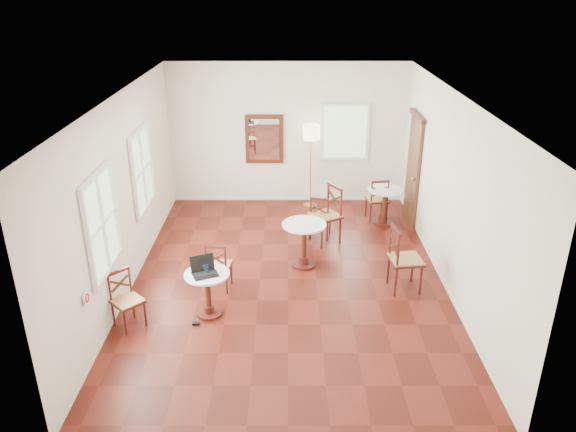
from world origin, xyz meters
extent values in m
plane|color=#52160E|center=(0.00, 0.00, 0.00)|extent=(7.00, 7.00, 0.00)
cube|color=white|center=(0.00, 3.50, 1.50)|extent=(5.00, 0.02, 3.00)
cube|color=white|center=(0.00, -3.50, 1.50)|extent=(5.00, 0.02, 3.00)
cube|color=white|center=(-2.50, 0.00, 1.50)|extent=(0.02, 7.00, 3.00)
cube|color=white|center=(2.50, 0.00, 1.50)|extent=(0.02, 7.00, 3.00)
cube|color=white|center=(0.00, 0.00, 3.00)|extent=(5.00, 7.00, 0.02)
cube|color=#523117|center=(2.46, 2.40, 1.05)|extent=(0.06, 0.90, 2.10)
cube|color=#4A1712|center=(2.44, 2.40, 2.15)|extent=(0.08, 1.02, 0.08)
sphere|color=#BF8C3F|center=(2.40, 2.08, 1.00)|extent=(0.07, 0.07, 0.07)
cube|color=#482013|center=(-0.50, 3.46, 1.40)|extent=(0.80, 0.05, 1.05)
cube|color=white|center=(-0.50, 3.43, 1.40)|extent=(0.64, 0.02, 0.88)
cube|color=white|center=(-2.47, -2.10, 0.95)|extent=(0.02, 0.16, 0.16)
torus|color=red|center=(-2.46, -2.10, 0.95)|extent=(0.02, 0.12, 0.12)
cube|color=white|center=(-2.47, -1.20, 1.55)|extent=(0.06, 1.22, 1.42)
cube|color=white|center=(-2.47, 1.00, 1.55)|extent=(0.06, 1.22, 1.42)
cube|color=white|center=(1.20, 3.47, 1.55)|extent=(1.02, 0.06, 1.22)
cylinder|color=#4A1712|center=(-1.15, -1.02, 0.02)|extent=(0.37, 0.37, 0.04)
cylinder|color=#4A1712|center=(-1.15, -1.02, 0.09)|extent=(0.15, 0.15, 0.11)
cylinder|color=#482013|center=(-1.15, -1.02, 0.37)|extent=(0.08, 0.08, 0.56)
cylinder|color=#4A1712|center=(-1.15, -1.02, 0.63)|extent=(0.13, 0.13, 0.06)
cylinder|color=white|center=(-1.15, -1.02, 0.67)|extent=(0.65, 0.65, 0.03)
cylinder|color=#4A1712|center=(0.27, 0.48, 0.02)|extent=(0.42, 0.42, 0.04)
cylinder|color=#4A1712|center=(0.27, 0.48, 0.11)|extent=(0.17, 0.17, 0.13)
cylinder|color=#482013|center=(0.27, 0.48, 0.42)|extent=(0.10, 0.10, 0.63)
cylinder|color=#4A1712|center=(0.27, 0.48, 0.72)|extent=(0.15, 0.15, 0.06)
cylinder|color=white|center=(0.27, 0.48, 0.77)|extent=(0.74, 0.74, 0.03)
cylinder|color=#4A1712|center=(1.91, 2.22, 0.02)|extent=(0.40, 0.40, 0.04)
cylinder|color=#4A1712|center=(1.91, 2.22, 0.10)|extent=(0.16, 0.16, 0.12)
cylinder|color=#482013|center=(1.91, 2.22, 0.40)|extent=(0.09, 0.09, 0.60)
cylinder|color=#4A1712|center=(1.91, 2.22, 0.68)|extent=(0.14, 0.14, 0.06)
cylinder|color=white|center=(1.91, 2.22, 0.72)|extent=(0.70, 0.70, 0.03)
cylinder|color=#4A1712|center=(-0.91, -0.14, 0.19)|extent=(0.03, 0.03, 0.39)
cylinder|color=#4A1712|center=(-0.95, -0.44, 0.19)|extent=(0.03, 0.03, 0.39)
cylinder|color=#4A1712|center=(-1.22, -0.09, 0.19)|extent=(0.03, 0.03, 0.39)
cylinder|color=#4A1712|center=(-1.26, -0.40, 0.19)|extent=(0.03, 0.03, 0.39)
cube|color=#4A1712|center=(-1.09, -0.27, 0.39)|extent=(0.43, 0.43, 0.03)
cube|color=#A87643|center=(-1.09, -0.27, 0.40)|extent=(0.41, 0.41, 0.03)
cylinder|color=#4A1712|center=(-0.95, -0.44, 0.60)|extent=(0.03, 0.03, 0.43)
cylinder|color=#4A1712|center=(-1.26, -0.40, 0.60)|extent=(0.03, 0.03, 0.43)
cube|color=#4A1712|center=(-1.11, -0.42, 0.80)|extent=(0.33, 0.08, 0.04)
cube|color=#482013|center=(-1.11, -0.42, 0.61)|extent=(0.28, 0.06, 0.19)
cube|color=#482013|center=(-1.11, -0.42, 0.61)|extent=(0.28, 0.06, 0.19)
cylinder|color=#4A1712|center=(-2.24, -1.53, 0.20)|extent=(0.03, 0.03, 0.39)
cylinder|color=#4A1712|center=(-2.46, -1.31, 0.20)|extent=(0.03, 0.03, 0.39)
cylinder|color=#4A1712|center=(-2.01, -1.31, 0.20)|extent=(0.03, 0.03, 0.39)
cylinder|color=#4A1712|center=(-2.24, -1.09, 0.20)|extent=(0.03, 0.03, 0.39)
cube|color=#4A1712|center=(-2.24, -1.31, 0.40)|extent=(0.55, 0.55, 0.03)
cube|color=#A87643|center=(-2.24, -1.31, 0.41)|extent=(0.52, 0.52, 0.04)
cylinder|color=#4A1712|center=(-2.46, -1.31, 0.61)|extent=(0.03, 0.03, 0.44)
cylinder|color=#4A1712|center=(-2.24, -1.09, 0.61)|extent=(0.03, 0.03, 0.44)
cube|color=#4A1712|center=(-2.35, -1.20, 0.82)|extent=(0.26, 0.26, 0.04)
cube|color=#482013|center=(-2.35, -1.20, 0.62)|extent=(0.21, 0.22, 0.19)
cube|color=#482013|center=(-2.35, -1.20, 0.62)|extent=(0.21, 0.22, 0.19)
cylinder|color=#4A1712|center=(0.80, 1.76, 0.20)|extent=(0.03, 0.03, 0.40)
cylinder|color=#4A1712|center=(0.73, 1.45, 0.20)|extent=(0.03, 0.03, 0.40)
cylinder|color=#4A1712|center=(0.49, 1.83, 0.20)|extent=(0.03, 0.03, 0.40)
cylinder|color=#4A1712|center=(0.42, 1.52, 0.20)|extent=(0.03, 0.03, 0.40)
cube|color=#4A1712|center=(0.61, 1.64, 0.40)|extent=(0.47, 0.47, 0.03)
cube|color=#A87643|center=(0.61, 1.64, 0.42)|extent=(0.44, 0.44, 0.04)
cylinder|color=#4A1712|center=(0.73, 1.45, 0.62)|extent=(0.03, 0.03, 0.44)
cylinder|color=#4A1712|center=(0.42, 1.52, 0.62)|extent=(0.03, 0.03, 0.44)
cube|color=#4A1712|center=(0.58, 1.48, 0.82)|extent=(0.34, 0.10, 0.04)
cube|color=#482013|center=(0.58, 1.48, 0.63)|extent=(0.28, 0.08, 0.20)
cube|color=#482013|center=(0.58, 1.48, 0.63)|extent=(0.28, 0.08, 0.20)
cylinder|color=#4A1712|center=(2.05, -0.47, 0.25)|extent=(0.04, 0.04, 0.50)
cylinder|color=#4A1712|center=(1.65, -0.52, 0.25)|extent=(0.04, 0.04, 0.50)
cylinder|color=#4A1712|center=(2.00, -0.07, 0.25)|extent=(0.04, 0.04, 0.50)
cylinder|color=#4A1712|center=(1.60, -0.12, 0.25)|extent=(0.04, 0.04, 0.50)
cube|color=#4A1712|center=(1.83, -0.29, 0.51)|extent=(0.55, 0.55, 0.03)
cube|color=#A87643|center=(1.83, -0.29, 0.52)|extent=(0.52, 0.52, 0.04)
cylinder|color=#4A1712|center=(1.65, -0.52, 0.78)|extent=(0.04, 0.04, 0.56)
cylinder|color=#4A1712|center=(1.60, -0.12, 0.78)|extent=(0.04, 0.04, 0.56)
cube|color=#4A1712|center=(1.63, -0.32, 1.04)|extent=(0.09, 0.42, 0.06)
cube|color=#482013|center=(1.63, -0.32, 0.79)|extent=(0.07, 0.36, 0.25)
cube|color=#482013|center=(1.63, -0.32, 0.79)|extent=(0.07, 0.36, 0.25)
cylinder|color=#4A1712|center=(1.94, 2.64, 0.21)|extent=(0.03, 0.03, 0.42)
cylinder|color=#4A1712|center=(1.98, 2.31, 0.21)|extent=(0.03, 0.03, 0.42)
cylinder|color=#4A1712|center=(1.61, 2.59, 0.21)|extent=(0.03, 0.03, 0.42)
cylinder|color=#4A1712|center=(1.65, 2.26, 0.21)|extent=(0.03, 0.03, 0.42)
cube|color=#4A1712|center=(1.79, 2.45, 0.42)|extent=(0.46, 0.46, 0.03)
cube|color=#A87643|center=(1.79, 2.45, 0.44)|extent=(0.44, 0.44, 0.04)
cylinder|color=#4A1712|center=(1.98, 2.31, 0.65)|extent=(0.03, 0.03, 0.47)
cylinder|color=#4A1712|center=(1.65, 2.26, 0.65)|extent=(0.03, 0.03, 0.47)
cube|color=#4A1712|center=(1.82, 2.28, 0.87)|extent=(0.36, 0.08, 0.05)
cube|color=#482013|center=(1.82, 2.28, 0.66)|extent=(0.30, 0.06, 0.21)
cube|color=#482013|center=(1.82, 2.28, 0.66)|extent=(0.30, 0.06, 0.21)
cylinder|color=#4A1712|center=(0.40, 1.47, 0.25)|extent=(0.04, 0.04, 0.51)
cylinder|color=#4A1712|center=(0.75, 1.68, 0.25)|extent=(0.04, 0.04, 0.51)
cylinder|color=#4A1712|center=(0.61, 1.12, 0.25)|extent=(0.04, 0.04, 0.51)
cylinder|color=#4A1712|center=(0.96, 1.33, 0.25)|extent=(0.04, 0.04, 0.51)
cube|color=#4A1712|center=(0.68, 1.40, 0.52)|extent=(0.68, 0.68, 0.03)
cube|color=#A87643|center=(0.68, 1.40, 0.53)|extent=(0.65, 0.65, 0.05)
cylinder|color=#4A1712|center=(0.75, 1.68, 0.79)|extent=(0.04, 0.04, 0.57)
cylinder|color=#4A1712|center=(0.96, 1.33, 0.79)|extent=(0.04, 0.04, 0.57)
cube|color=#4A1712|center=(0.86, 1.51, 1.05)|extent=(0.26, 0.39, 0.06)
cube|color=#482013|center=(0.86, 1.51, 0.80)|extent=(0.21, 0.33, 0.25)
cube|color=#482013|center=(0.86, 1.51, 0.80)|extent=(0.21, 0.33, 0.25)
cylinder|color=#BF8C3F|center=(0.48, 3.15, 0.02)|extent=(0.29, 0.29, 0.03)
cylinder|color=#BF8C3F|center=(0.48, 3.15, 0.82)|extent=(0.02, 0.02, 1.64)
cylinder|color=beige|center=(0.48, 3.15, 1.64)|extent=(0.35, 0.35, 0.31)
cube|color=black|center=(-1.17, -1.06, 0.70)|extent=(0.41, 0.36, 0.02)
cube|color=black|center=(-1.17, -1.06, 0.71)|extent=(0.32, 0.24, 0.00)
cube|color=black|center=(-1.22, -0.95, 0.82)|extent=(0.34, 0.20, 0.23)
cube|color=silver|center=(-1.22, -0.95, 0.82)|extent=(0.30, 0.17, 0.19)
ellipsoid|color=black|center=(-1.15, -1.02, 0.70)|extent=(0.10, 0.07, 0.04)
cylinder|color=black|center=(-1.18, -0.94, 0.74)|extent=(0.09, 0.09, 0.10)
torus|color=black|center=(-1.13, -0.94, 0.74)|extent=(0.07, 0.01, 0.07)
cylinder|color=white|center=(-1.14, -1.00, 0.73)|extent=(0.05, 0.05, 0.09)
cube|color=black|center=(-1.31, -1.29, 0.02)|extent=(0.10, 0.06, 0.04)
camera|label=1|loc=(-0.01, -7.87, 4.55)|focal=34.41mm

